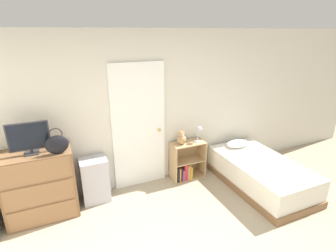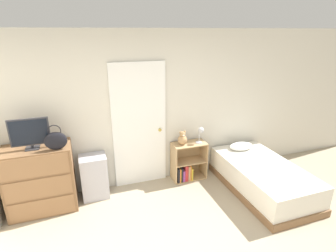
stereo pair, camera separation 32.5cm
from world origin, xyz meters
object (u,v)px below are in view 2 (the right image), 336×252
object	(u,v)px
handbag	(56,140)
bookshelf	(186,165)
dresser	(41,179)
bed	(262,177)
desk_lamp	(201,132)
teddy_bear	(182,139)
tv	(30,133)
storage_bin	(94,176)

from	to	relation	value
handbag	bookshelf	distance (m)	2.22
handbag	dresser	bearing A→B (deg)	150.79
handbag	bed	bearing A→B (deg)	-8.80
desk_lamp	teddy_bear	bearing A→B (deg)	172.04
tv	bed	xyz separation A→B (m)	(3.38, -0.61, -0.99)
tv	bed	distance (m)	3.58
tv	teddy_bear	world-z (taller)	tv
storage_bin	teddy_bear	distance (m)	1.56
bookshelf	desk_lamp	bearing A→B (deg)	-11.59
tv	bed	size ratio (longest dim) A/B	0.28
storage_bin	teddy_bear	bearing A→B (deg)	0.60
storage_bin	desk_lamp	xyz separation A→B (m)	(1.81, -0.03, 0.53)
dresser	teddy_bear	distance (m)	2.26
storage_bin	handbag	bearing A→B (deg)	-151.07
dresser	teddy_bear	bearing A→B (deg)	2.52
teddy_bear	bed	size ratio (longest dim) A/B	0.14
bookshelf	teddy_bear	xyz separation A→B (m)	(-0.08, -0.00, 0.53)
tv	desk_lamp	size ratio (longest dim) A/B	1.74
storage_bin	desk_lamp	bearing A→B (deg)	-0.90
tv	teddy_bear	bearing A→B (deg)	3.12
teddy_bear	dresser	bearing A→B (deg)	-177.48
tv	storage_bin	bearing A→B (deg)	8.00
dresser	tv	xyz separation A→B (m)	(-0.02, -0.02, 0.72)
tv	dresser	bearing A→B (deg)	47.81
bookshelf	bed	distance (m)	1.28
dresser	bookshelf	size ratio (longest dim) A/B	1.47
storage_bin	bookshelf	world-z (taller)	storage_bin
storage_bin	desk_lamp	world-z (taller)	desk_lamp
desk_lamp	bed	bearing A→B (deg)	-40.58
tv	desk_lamp	bearing A→B (deg)	1.76
handbag	storage_bin	size ratio (longest dim) A/B	0.51
bookshelf	teddy_bear	world-z (taller)	teddy_bear
desk_lamp	bed	distance (m)	1.25
storage_bin	bed	bearing A→B (deg)	-15.41
handbag	teddy_bear	world-z (taller)	handbag
dresser	storage_bin	world-z (taller)	dresser
storage_bin	bed	distance (m)	2.72
desk_lamp	bed	size ratio (longest dim) A/B	0.16
bed	handbag	bearing A→B (deg)	171.20
dresser	desk_lamp	world-z (taller)	dresser
bookshelf	bed	size ratio (longest dim) A/B	0.38
bookshelf	tv	bearing A→B (deg)	-176.90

